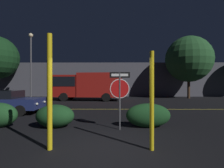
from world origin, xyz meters
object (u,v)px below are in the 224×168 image
Objects in this scene: hedge_bush_3 at (148,115)px; delivery_truck at (86,85)px; hedge_bush_2 at (55,116)px; yellow_pole_left at (50,92)px; yellow_pole_right at (152,101)px; street_lamp at (31,58)px; tree_1 at (189,59)px; stop_sign at (120,89)px; passing_car_2 at (7,102)px.

hedge_bush_3 is 12.04m from delivery_truck.
yellow_pole_left is at bearing -74.82° from hedge_bush_2.
yellow_pole_right reaches higher than hedge_bush_2.
street_lamp reaches higher than delivery_truck.
tree_1 is at bearing -73.74° from delivery_truck.
stop_sign reaches higher than passing_car_2.
delivery_truck is (-4.29, 11.20, 1.13)m from hedge_bush_3.
hedge_bush_2 is 0.22× the size of street_lamp.
stop_sign is at bearing 110.88° from yellow_pole_right.
yellow_pole_left is at bearing 179.76° from yellow_pole_right.
street_lamp reaches higher than stop_sign.
yellow_pole_left is 13.65m from delivery_truck.
yellow_pole_right is (0.78, -2.05, -0.24)m from stop_sign.
hedge_bush_3 is at bearing 67.10° from passing_car_2.
street_lamp is 17.70m from tree_1.
stop_sign reaches higher than hedge_bush_2.
delivery_truck is at bearing 1.73° from street_lamp.
street_lamp is (-5.71, -0.17, 2.85)m from delivery_truck.
hedge_bush_2 is 0.21× the size of tree_1.
hedge_bush_2 is at bearing 144.87° from yellow_pole_right.
yellow_pole_right is 2.59m from hedge_bush_3.
street_lamp is (-8.83, 11.39, 2.89)m from stop_sign.
delivery_truck is at bearing 156.46° from passing_car_2.
yellow_pole_right is at bearing -0.24° from yellow_pole_left.
yellow_pole_right is 0.36× the size of tree_1.
passing_car_2 is 9.00m from street_lamp.
street_lamp reaches higher than yellow_pole_left.
hedge_bush_2 is 0.86× the size of hedge_bush_3.
passing_car_2 is at bearing -73.67° from street_lamp.
street_lamp reaches higher than hedge_bush_3.
street_lamp is (-9.61, 13.44, 3.13)m from yellow_pole_right.
yellow_pole_right is at bearing -116.28° from tree_1.
yellow_pole_left is 15.36m from street_lamp.
tree_1 reaches higher than stop_sign.
yellow_pole_left is 1.18× the size of yellow_pole_right.
stop_sign reaches higher than hedge_bush_3.
street_lamp is (-6.86, 13.43, 2.90)m from yellow_pole_left.
passing_car_2 is (-4.56, 5.59, -0.87)m from yellow_pole_left.
stop_sign is 2.86m from hedge_bush_2.
yellow_pole_left is 0.45× the size of street_lamp.
yellow_pole_right is 4.24m from hedge_bush_2.
hedge_bush_3 is at bearing 80.91° from yellow_pole_right.
yellow_pole_left is 2.03× the size of hedge_bush_2.
hedge_bush_3 is 0.45× the size of passing_car_2.
yellow_pole_left is at bearing 38.76° from passing_car_2.
delivery_truck is (-3.12, 11.56, 0.05)m from stop_sign.
hedge_bush_3 is at bearing 37.48° from yellow_pole_left.
delivery_truck reaches higher than stop_sign.
stop_sign is 2.84m from yellow_pole_left.
hedge_bush_3 is at bearing -47.79° from street_lamp.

